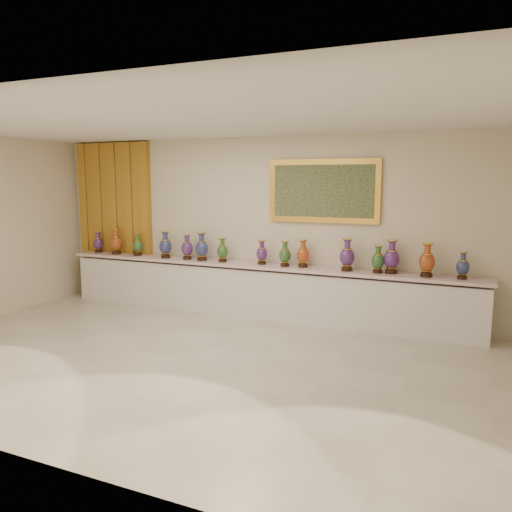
{
  "coord_description": "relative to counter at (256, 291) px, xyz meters",
  "views": [
    {
      "loc": [
        3.27,
        -5.26,
        2.29
      ],
      "look_at": [
        0.25,
        1.7,
        1.13
      ],
      "focal_mm": 35.0,
      "sensor_mm": 36.0,
      "label": 1
    }
  ],
  "objects": [
    {
      "name": "room",
      "position": [
        -2.37,
        0.17,
        1.16
      ],
      "size": [
        8.0,
        8.0,
        8.0
      ],
      "color": "beige",
      "rests_on": "ground"
    },
    {
      "name": "vase_11",
      "position": [
        2.01,
        -0.02,
        0.65
      ],
      "size": [
        0.23,
        0.23,
        0.42
      ],
      "rotation": [
        0.0,
        0.0,
        -0.25
      ],
      "color": "black",
      "rests_on": "counter"
    },
    {
      "name": "vase_6",
      "position": [
        -0.6,
        -0.05,
        0.65
      ],
      "size": [
        0.23,
        0.23,
        0.41
      ],
      "rotation": [
        0.0,
        0.0,
        0.25
      ],
      "color": "black",
      "rests_on": "counter"
    },
    {
      "name": "ground",
      "position": [
        0.0,
        -2.27,
        -0.44
      ],
      "size": [
        8.0,
        8.0,
        0.0
      ],
      "primitive_type": "plane",
      "color": "beige",
      "rests_on": "ground"
    },
    {
      "name": "vase_4",
      "position": [
        -1.3,
        -0.05,
        0.66
      ],
      "size": [
        0.23,
        0.23,
        0.44
      ],
      "rotation": [
        0.0,
        0.0,
        -0.17
      ],
      "color": "black",
      "rests_on": "counter"
    },
    {
      "name": "vase_2",
      "position": [
        -2.38,
        -0.03,
        0.65
      ],
      "size": [
        0.2,
        0.2,
        0.41
      ],
      "rotation": [
        0.0,
        0.0,
        0.06
      ],
      "color": "black",
      "rests_on": "counter"
    },
    {
      "name": "vase_1",
      "position": [
        -2.86,
        -0.04,
        0.68
      ],
      "size": [
        0.27,
        0.27,
        0.48
      ],
      "rotation": [
        0.0,
        0.0,
        -0.23
      ],
      "color": "black",
      "rests_on": "counter"
    },
    {
      "name": "vase_13",
      "position": [
        2.71,
        -0.04,
        0.68
      ],
      "size": [
        0.28,
        0.28,
        0.49
      ],
      "rotation": [
        0.0,
        0.0,
        -0.26
      ],
      "color": "black",
      "rests_on": "counter"
    },
    {
      "name": "vase_9",
      "position": [
        0.81,
        0.01,
        0.66
      ],
      "size": [
        0.26,
        0.26,
        0.45
      ],
      "rotation": [
        0.0,
        0.0,
        -0.28
      ],
      "color": "black",
      "rests_on": "counter"
    },
    {
      "name": "label_card",
      "position": [
        -2.15,
        -0.14,
        0.47
      ],
      "size": [
        0.1,
        0.06,
        0.0
      ],
      "primitive_type": "cube",
      "color": "white",
      "rests_on": "counter"
    },
    {
      "name": "vase_14",
      "position": [
        3.19,
        -0.01,
        0.64
      ],
      "size": [
        0.23,
        0.23,
        0.39
      ],
      "rotation": [
        0.0,
        0.0,
        -0.3
      ],
      "color": "black",
      "rests_on": "counter"
    },
    {
      "name": "vase_7",
      "position": [
        0.1,
        0.0,
        0.64
      ],
      "size": [
        0.2,
        0.2,
        0.4
      ],
      "rotation": [
        0.0,
        0.0,
        0.1
      ],
      "color": "black",
      "rests_on": "counter"
    },
    {
      "name": "vase_10",
      "position": [
        1.54,
        -0.03,
        0.69
      ],
      "size": [
        0.25,
        0.25,
        0.5
      ],
      "rotation": [
        0.0,
        0.0,
        -0.08
      ],
      "color": "black",
      "rests_on": "counter"
    },
    {
      "name": "counter",
      "position": [
        0.0,
        0.0,
        0.0
      ],
      "size": [
        7.28,
        0.48,
        0.9
      ],
      "color": "white",
      "rests_on": "ground"
    },
    {
      "name": "vase_5",
      "position": [
        -1.0,
        -0.06,
        0.68
      ],
      "size": [
        0.26,
        0.26,
        0.49
      ],
      "rotation": [
        0.0,
        0.0,
        0.14
      ],
      "color": "black",
      "rests_on": "counter"
    },
    {
      "name": "vase_3",
      "position": [
        -1.75,
        -0.06,
        0.68
      ],
      "size": [
        0.29,
        0.29,
        0.48
      ],
      "rotation": [
        0.0,
        0.0,
        0.42
      ],
      "color": "black",
      "rests_on": "counter"
    },
    {
      "name": "vase_8",
      "position": [
        0.53,
        -0.04,
        0.65
      ],
      "size": [
        0.19,
        0.19,
        0.41
      ],
      "rotation": [
        0.0,
        0.0,
        -0.02
      ],
      "color": "black",
      "rests_on": "counter"
    },
    {
      "name": "vase_12",
      "position": [
        2.2,
        0.02,
        0.69
      ],
      "size": [
        0.24,
        0.24,
        0.51
      ],
      "rotation": [
        0.0,
        0.0,
        -0.02
      ],
      "color": "black",
      "rests_on": "counter"
    },
    {
      "name": "vase_0",
      "position": [
        -3.33,
        0.01,
        0.64
      ],
      "size": [
        0.2,
        0.2,
        0.4
      ],
      "rotation": [
        0.0,
        0.0,
        0.09
      ],
      "color": "black",
      "rests_on": "counter"
    }
  ]
}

